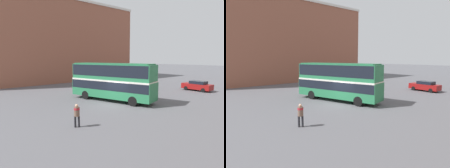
% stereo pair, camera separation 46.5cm
% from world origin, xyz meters
% --- Properties ---
extents(ground_plane, '(240.00, 240.00, 0.00)m').
position_xyz_m(ground_plane, '(0.00, 0.00, 0.00)').
color(ground_plane, '#5B5B60').
extents(building_row_left, '(10.66, 34.85, 17.03)m').
position_xyz_m(building_row_left, '(-25.61, 6.55, 8.52)').
color(building_row_left, '#935642').
rests_on(building_row_left, ground_plane).
extents(double_decker_bus, '(10.82, 5.21, 4.45)m').
position_xyz_m(double_decker_bus, '(-1.83, 1.51, 2.56)').
color(double_decker_bus, '#287A4C').
rests_on(double_decker_bus, ground_plane).
extents(pedestrian_foreground, '(0.60, 0.60, 1.76)m').
position_xyz_m(pedestrian_foreground, '(3.40, -6.49, 1.07)').
color(pedestrian_foreground, '#232328').
rests_on(pedestrian_foreground, ground_plane).
extents(parked_car_kerb_near, '(4.43, 1.83, 1.53)m').
position_xyz_m(parked_car_kerb_near, '(1.47, 16.17, 0.78)').
color(parked_car_kerb_near, maroon).
rests_on(parked_car_kerb_near, ground_plane).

